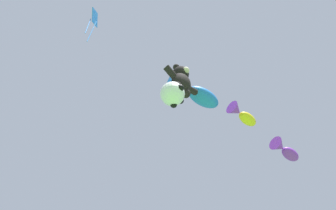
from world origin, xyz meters
name	(u,v)px	position (x,y,z in m)	size (l,w,h in m)	color
teddy_bear_kite	(181,80)	(-0.09, 4.62, 13.72)	(1.71, 0.75, 1.74)	black
soccer_ball_kite	(173,94)	(-0.70, 4.49, 11.94)	(0.91, 0.91, 0.84)	white
fish_kite_cobalt	(192,91)	(0.90, 4.94, 14.46)	(2.42, 1.26, 0.94)	blue
fish_kite_goldfin	(242,115)	(3.28, 4.27, 14.43)	(1.47, 0.66, 0.63)	yellow
fish_kite_violet	(285,150)	(5.40, 3.86, 13.49)	(1.47, 0.68, 0.65)	purple
diamond_kite	(94,20)	(-3.63, 6.16, 16.35)	(0.73, 0.61, 2.60)	blue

